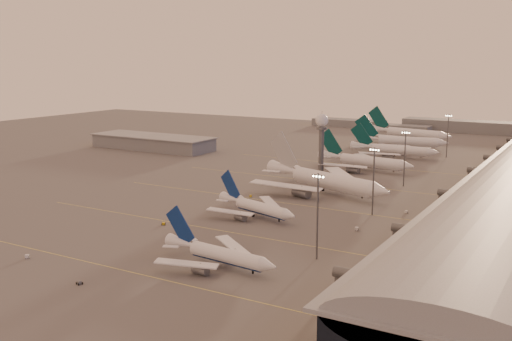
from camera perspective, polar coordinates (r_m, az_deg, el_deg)
The scene contains 25 objects.
ground at distance 203.68m, azimuth -9.27°, elevation -5.61°, with size 700.00×700.00×0.00m, color #565354.
taxiway_markings at distance 233.97m, azimuth 5.30°, elevation -3.37°, with size 180.00×185.25×0.02m.
hangar at distance 383.61m, azimuth -9.80°, elevation 2.69°, with size 82.00×27.00×8.50m.
radar_tower at distance 297.76m, azimuth 6.27°, elevation 3.73°, with size 6.40×6.40×31.10m.
mast_a at distance 169.94m, azimuth 5.87°, elevation -4.00°, with size 3.60×0.56×25.00m.
mast_b at distance 220.89m, azimuth 11.13°, elevation -0.72°, with size 3.60×0.56×25.00m.
mast_c at distance 274.00m, azimuth 13.98°, elevation 1.35°, with size 3.60×0.56×25.00m.
mast_d at distance 360.89m, azimuth 17.79°, elevation 3.34°, with size 3.60×0.56×25.00m.
distant_horizon at distance 493.47m, azimuth 15.84°, elevation 4.14°, with size 165.00×37.50×9.00m.
narrowbody_near at distance 166.19m, azimuth -3.53°, elevation -8.15°, with size 38.74×30.79×15.14m.
narrowbody_mid at distance 216.33m, azimuth 0.04°, elevation -3.65°, with size 37.86×29.76×15.21m.
widebody_white at distance 255.59m, azimuth 6.61°, elevation -1.24°, with size 65.67×51.74×24.06m.
greentail_a at distance 310.80m, azimuth 10.32°, elevation 0.66°, with size 54.49×43.69×19.88m.
greentail_b at distance 354.37m, azimuth 13.02°, elevation 1.76°, with size 52.49×42.38×19.06m.
greentail_c at distance 388.33m, azimuth 13.66°, elevation 2.55°, with size 58.03×46.51×21.20m.
greentail_d at distance 426.56m, azimuth 14.33°, elevation 3.27°, with size 62.89×50.30×23.09m.
gsv_truck_a at distance 185.13m, azimuth -20.84°, elevation -7.49°, with size 5.49×5.09×2.23m.
gsv_tug_near at distance 160.86m, azimuth -16.47°, elevation -10.23°, with size 2.60×3.41×0.86m.
gsv_catering_a at distance 152.61m, azimuth 7.68°, elevation -10.32°, with size 5.48×2.74×4.43m.
gsv_tug_mid at distance 209.23m, azimuth -8.80°, elevation -5.03°, with size 3.20×3.47×0.85m.
gsv_truck_b at distance 202.67m, azimuth 9.71°, elevation -5.34°, with size 6.46×3.91×2.46m.
gsv_truck_c at distance 247.13m, azimuth -0.43°, elevation -2.33°, with size 4.87×4.27×1.94m.
gsv_catering_b at distance 228.47m, azimuth 14.19°, elevation -3.54°, with size 4.78×2.98×3.64m.
gsv_truck_d at distance 324.28m, azimuth 1.85°, elevation 0.83°, with size 3.30×5.96×2.28m.
gsv_tug_hangar at distance 326.14m, azimuth 13.52°, elevation 0.47°, with size 3.74×2.69×0.97m.
Camera 1 is at (125.87, -149.77, 56.66)m, focal length 42.00 mm.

